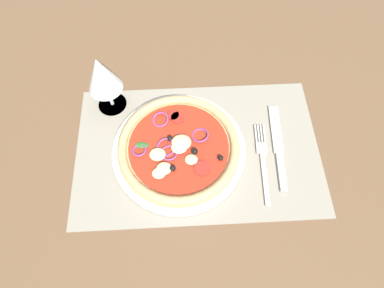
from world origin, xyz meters
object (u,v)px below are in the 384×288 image
at_px(plate, 179,151).
at_px(pizza, 178,147).
at_px(wine_glass, 102,76).
at_px(fork, 263,158).
at_px(knife, 278,145).

distance_m(plate, pizza, 0.02).
bearing_deg(plate, wine_glass, 138.53).
height_order(pizza, wine_glass, wine_glass).
relative_size(pizza, fork, 1.38).
distance_m(pizza, fork, 0.18).
height_order(plate, wine_glass, wine_glass).
bearing_deg(wine_glass, plate, -41.47).
height_order(plate, fork, plate).
bearing_deg(fork, wine_glass, 67.05).
xyz_separation_m(knife, wine_glass, (-0.36, 0.13, 0.10)).
relative_size(plate, pizza, 1.10).
height_order(knife, wine_glass, wine_glass).
relative_size(fork, wine_glass, 1.21).
distance_m(fork, wine_glass, 0.37).
bearing_deg(pizza, fork, -8.07).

